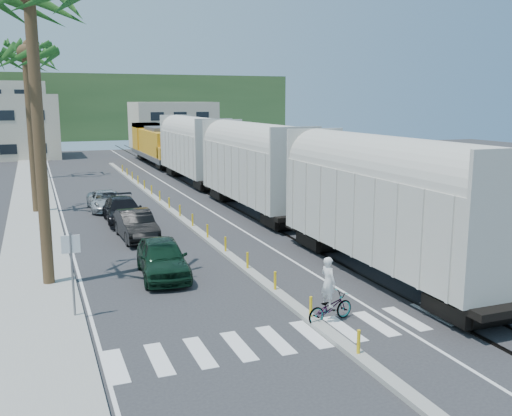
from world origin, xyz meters
The scene contains 16 objects.
ground centered at (0.00, 0.00, 0.00)m, with size 140.00×140.00×0.00m, color #28282B.
sidewalk centered at (-8.50, 25.00, 0.07)m, with size 3.00×90.00×0.15m, color gray.
rails centered at (5.00, 28.00, 0.03)m, with size 1.56×100.00×0.06m.
median centered at (0.00, 19.96, 0.09)m, with size 0.45×60.00×0.85m.
crosswalk centered at (0.00, -2.00, 0.01)m, with size 14.00×2.20×0.01m, color silver.
lane_markings centered at (-2.15, 25.00, 0.00)m, with size 9.42×90.00×0.01m.
freight_train centered at (5.00, 22.98, 2.91)m, with size 3.00×60.94×5.85m.
palm_trees centered at (-8.10, 22.70, 10.81)m, with size 3.50×37.20×13.75m.
street_sign centered at (-7.30, 2.00, 1.97)m, with size 0.60×0.08×3.00m.
buildings centered at (-6.41, 71.66, 4.36)m, with size 38.00×27.00×10.00m.
hillside centered at (0.00, 100.00, 6.00)m, with size 80.00×20.00×12.00m, color #385628.
car_lead centered at (-3.53, 5.65, 0.80)m, with size 2.24×4.82×1.60m, color black.
car_second centered at (-3.45, 12.58, 0.77)m, with size 1.82×4.72×1.53m, color black.
car_third centered at (-3.46, 17.06, 0.74)m, with size 2.13×5.15×1.49m, color black.
car_rear centered at (-3.95, 21.53, 0.65)m, with size 2.15×4.66×1.29m, color #B9BCBF.
cyclist centered at (0.56, -1.27, 0.70)m, with size 1.44×2.11×2.23m.
Camera 1 is at (-8.23, -17.06, 7.22)m, focal length 40.00 mm.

